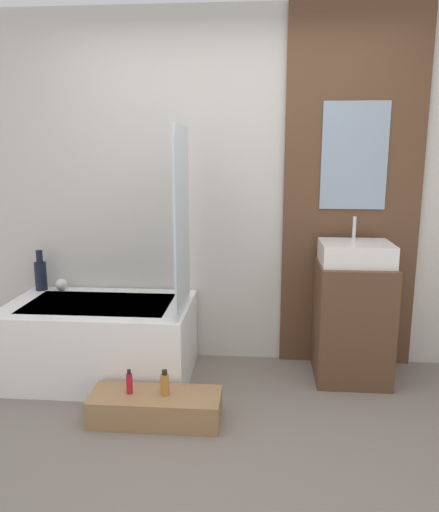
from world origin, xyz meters
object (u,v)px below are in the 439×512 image
(sink, at_px, (356,253))
(bottle_soap_secondary, at_px, (165,384))
(wooden_step_bench, at_px, (156,407))
(bottle_soap_primary, at_px, (129,383))
(vase_round_light, at_px, (61,285))
(bathtub, at_px, (101,339))
(vase_tall_dark, at_px, (41,274))

(sink, height_order, bottle_soap_secondary, sink)
(sink, relative_size, bottle_soap_secondary, 3.08)
(wooden_step_bench, relative_size, sink, 1.63)
(bottle_soap_secondary, bearing_deg, bottle_soap_primary, 180.00)
(wooden_step_bench, height_order, bottle_soap_primary, bottle_soap_primary)
(bottle_soap_secondary, bearing_deg, sink, 30.43)
(vase_round_light, bearing_deg, bathtub, -37.79)
(bathtub, xyz_separation_m, bottle_soap_secondary, (0.58, -0.58, -0.03))
(vase_tall_dark, bearing_deg, wooden_step_bench, -39.71)
(vase_tall_dark, relative_size, bottle_soap_primary, 2.06)
(wooden_step_bench, bearing_deg, vase_tall_dark, 140.29)
(bottle_soap_secondary, bearing_deg, vase_tall_dark, 141.79)
(bathtub, distance_m, bottle_soap_primary, 0.69)
(bathtub, height_order, bottle_soap_secondary, bathtub)
(bathtub, distance_m, vase_tall_dark, 0.74)
(bathtub, xyz_separation_m, vase_round_light, (-0.39, 0.30, 0.32))
(sink, xyz_separation_m, vase_round_light, (-2.17, 0.18, -0.32))
(wooden_step_bench, height_order, sink, sink)
(bathtub, relative_size, bottle_soap_secondary, 8.29)
(wooden_step_bench, height_order, vase_round_light, vase_round_light)
(bathtub, relative_size, vase_round_light, 14.24)
(sink, xyz_separation_m, bottle_soap_secondary, (-1.21, -0.71, -0.67))
(sink, bearing_deg, wooden_step_bench, -150.74)
(vase_round_light, xyz_separation_m, bottle_soap_secondary, (0.97, -0.89, -0.35))
(vase_tall_dark, relative_size, bottle_soap_secondary, 2.00)
(bottle_soap_primary, height_order, bottle_soap_secondary, bottle_soap_secondary)
(bathtub, relative_size, wooden_step_bench, 1.66)
(bathtub, height_order, vase_round_light, vase_round_light)
(bottle_soap_secondary, bearing_deg, wooden_step_bench, 180.00)
(bathtub, distance_m, sink, 1.90)
(wooden_step_bench, relative_size, bottle_soap_secondary, 5.01)
(sink, height_order, bottle_soap_primary, sink)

